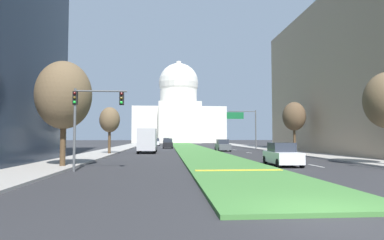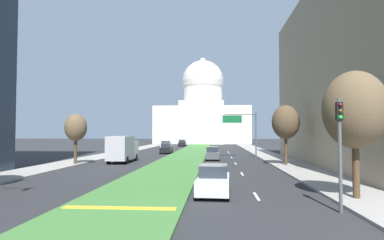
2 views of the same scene
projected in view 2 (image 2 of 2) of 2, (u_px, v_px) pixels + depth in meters
The scene contains 19 objects.
ground_plane at pixel (191, 153), 57.96m from camera, with size 260.00×260.00×0.00m, color #2B2B2D.
grass_median at pixel (189, 154), 52.57m from camera, with size 5.88×97.37×0.14m, color #427A38.
median_curb_nose at pixel (119, 208), 14.77m from camera, with size 5.29×0.50×0.04m, color gold.
lane_dashes_right at pixel (234, 161), 41.50m from camera, with size 0.16×44.97×0.01m.
sidewalk_left at pixel (102, 156), 48.11m from camera, with size 4.00×97.37×0.15m, color #9E9991.
sidewalk_right at pixel (272, 157), 46.26m from camera, with size 4.00×97.37×0.15m, color #9E9991.
midrise_block_right at pixel (382, 75), 33.99m from camera, with size 14.96×32.91×19.52m, color tan.
capitol_building at pixel (203, 113), 111.57m from camera, with size 31.53×25.51×29.74m.
traffic_light_near_right at pixel (340, 140), 14.55m from camera, with size 0.28×0.35×5.20m.
overhead_guide_sign at pixel (244, 126), 46.66m from camera, with size 4.92×0.20×6.50m.
street_tree_right_near at pixel (355, 110), 17.24m from camera, with size 3.36×3.36×6.96m.
street_tree_left_mid at pixel (76, 128), 36.01m from camera, with size 2.45×2.45×5.74m.
street_tree_right_mid at pixel (286, 122), 34.87m from camera, with size 2.94×2.94×6.62m.
sedan_lead_stopped at pixel (214, 181), 18.87m from camera, with size 2.06×4.44×1.72m.
sedan_midblock at pixel (213, 154), 42.66m from camera, with size 1.85×4.24×1.75m.
sedan_distant at pixel (166, 149), 55.66m from camera, with size 1.88×4.12×1.82m.
sedan_far_horizon at pixel (166, 145), 73.03m from camera, with size 1.96×4.43×1.75m.
sedan_very_far at pixel (182, 143), 85.13m from camera, with size 1.96×4.45×1.77m.
box_truck_delivery at pixel (123, 149), 39.00m from camera, with size 2.40×6.40×3.20m.
Camera 2 is at (4.45, -3.88, 3.63)m, focal length 30.03 mm.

